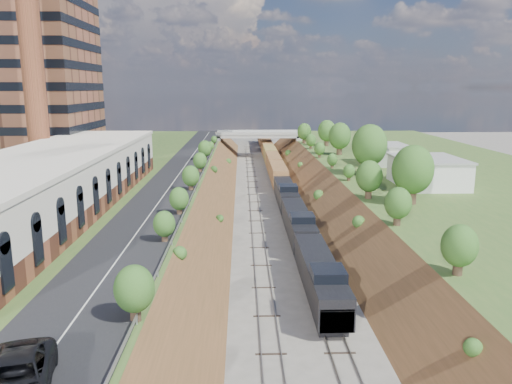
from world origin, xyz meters
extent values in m
cube|color=#3C5E26|center=(-33.00, 60.00, 2.50)|extent=(44.00, 180.00, 5.00)
cube|color=#3C5E26|center=(33.00, 60.00, 2.50)|extent=(44.00, 180.00, 5.00)
cube|color=brown|center=(-11.00, 60.00, 0.00)|extent=(10.00, 180.00, 10.00)
cube|color=brown|center=(11.00, 60.00, 0.00)|extent=(10.00, 180.00, 10.00)
cube|color=gray|center=(-2.60, 60.00, 0.09)|extent=(1.58, 180.00, 0.18)
cube|color=gray|center=(2.60, 60.00, 0.09)|extent=(1.58, 180.00, 0.18)
cube|color=black|center=(-15.50, 60.00, 5.05)|extent=(8.00, 180.00, 0.10)
cube|color=#99999E|center=(-11.40, 60.00, 5.55)|extent=(0.06, 171.00, 0.30)
cube|color=brown|center=(-28.00, 38.00, 6.10)|extent=(14.00, 62.00, 2.20)
cube|color=beige|center=(-28.00, 38.00, 9.35)|extent=(14.00, 62.00, 4.30)
cube|color=beige|center=(-28.00, 38.00, 11.75)|extent=(14.30, 62.30, 0.50)
cube|color=brown|center=(-44.00, 72.00, 27.00)|extent=(22.00, 22.00, 44.00)
cylinder|color=brown|center=(-36.00, 56.00, 25.00)|extent=(3.20, 3.20, 40.00)
cube|color=gray|center=(-11.50, 122.00, 3.10)|extent=(1.50, 8.00, 6.20)
cube|color=gray|center=(11.50, 122.00, 3.10)|extent=(1.50, 8.00, 6.20)
cube|color=gray|center=(0.00, 122.00, 6.20)|extent=(24.00, 8.00, 1.00)
cube|color=gray|center=(0.00, 118.00, 7.00)|extent=(24.00, 0.30, 0.80)
cube|color=gray|center=(0.00, 126.00, 7.00)|extent=(24.00, 0.30, 0.80)
cube|color=silver|center=(23.50, 52.00, 7.00)|extent=(9.00, 12.00, 4.00)
cube|color=silver|center=(23.00, 74.00, 6.80)|extent=(8.00, 10.00, 3.60)
cylinder|color=#473323|center=(17.00, 40.00, 6.31)|extent=(1.30, 1.30, 2.62)
ellipsoid|color=#335C20|center=(17.00, 40.00, 9.46)|extent=(5.25, 5.25, 6.30)
cylinder|color=#473323|center=(-11.80, 20.00, 5.61)|extent=(0.66, 0.66, 1.22)
ellipsoid|color=#335C20|center=(-11.80, 20.00, 7.08)|extent=(2.45, 2.45, 2.94)
cube|color=black|center=(2.60, 16.66, 0.45)|extent=(2.40, 4.00, 0.90)
cube|color=black|center=(2.60, 22.43, 2.30)|extent=(2.92, 17.54, 2.79)
cube|color=black|center=(2.60, 15.16, 1.80)|extent=(2.69, 3.00, 1.80)
cube|color=silver|center=(2.60, 15.16, 2.80)|extent=(2.69, 3.00, 0.15)
cube|color=black|center=(2.60, 18.16, 4.10)|extent=(2.86, 3.10, 0.90)
cube|color=black|center=(2.60, 40.96, 2.30)|extent=(2.92, 17.54, 2.79)
cube|color=black|center=(2.60, 59.50, 2.30)|extent=(2.92, 17.54, 2.79)
cube|color=brown|center=(2.60, 116.12, 2.65)|extent=(2.92, 93.69, 3.51)
imported|color=black|center=(-15.53, -0.09, 6.05)|extent=(4.80, 7.41, 1.90)
camera|label=1|loc=(-4.72, -21.88, 19.65)|focal=35.00mm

